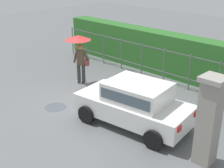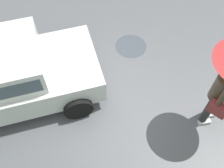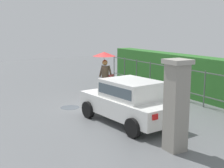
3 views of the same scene
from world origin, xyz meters
name	(u,v)px [view 3 (image 3 of 3)]	position (x,y,z in m)	size (l,w,h in m)	color
ground_plane	(111,106)	(0.00, 0.00, 0.00)	(40.00, 40.00, 0.00)	slate
car	(130,100)	(2.23, -0.50, 0.80)	(3.89, 2.23, 1.48)	white
pedestrian	(105,63)	(-1.81, 0.67, 1.58)	(1.07, 1.07, 2.08)	#333333
gate_pillar	(176,105)	(4.84, -0.73, 1.24)	(0.60, 0.60, 2.42)	gray
fence_section	(174,80)	(0.11, 3.23, 0.83)	(11.19, 0.05, 1.50)	#59605B
hedge_row	(190,76)	(0.11, 4.19, 0.95)	(12.14, 0.90, 1.90)	#2D6B28
puddle_near	(70,107)	(-0.62, -1.55, 0.00)	(0.78, 0.78, 0.00)	#4C545B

